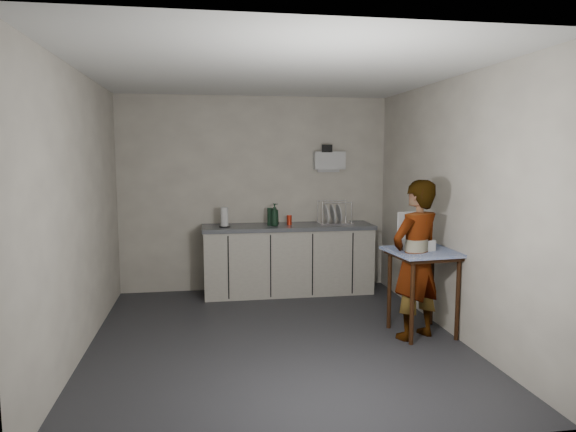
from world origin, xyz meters
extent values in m
plane|color=#28282D|center=(0.00, 0.00, 0.00)|extent=(4.00, 4.00, 0.00)
cube|color=#B4AB9D|center=(0.00, 1.99, 1.30)|extent=(3.60, 0.02, 2.60)
cube|color=#B4AB9D|center=(1.79, 0.00, 1.30)|extent=(0.02, 4.00, 2.60)
cube|color=#B4AB9D|center=(-1.79, 0.00, 1.30)|extent=(0.02, 4.00, 2.60)
cube|color=white|center=(0.00, 0.00, 2.60)|extent=(3.60, 4.00, 0.01)
cube|color=black|center=(0.40, 1.70, 0.04)|extent=(2.20, 0.52, 0.08)
cube|color=beige|center=(0.40, 1.70, 0.43)|extent=(2.20, 0.58, 0.86)
cube|color=#474A50|center=(0.40, 1.70, 0.89)|extent=(2.24, 0.62, 0.05)
cube|color=black|center=(-0.40, 1.41, 0.43)|extent=(0.02, 0.01, 0.80)
cube|color=black|center=(0.13, 1.41, 0.43)|extent=(0.02, 0.01, 0.80)
cube|color=black|center=(0.67, 1.41, 0.43)|extent=(0.01, 0.01, 0.80)
cube|color=black|center=(1.20, 1.41, 0.43)|extent=(0.02, 0.01, 0.80)
cube|color=silver|center=(1.00, 1.92, 1.75)|extent=(0.42, 0.16, 0.24)
cube|color=silver|center=(1.00, 1.97, 1.61)|extent=(0.30, 0.06, 0.04)
cube|color=black|center=(0.95, 1.83, 1.91)|extent=(0.14, 0.02, 0.10)
cylinder|color=#34160B|center=(1.28, -0.35, 0.40)|extent=(0.04, 0.04, 0.80)
cylinder|color=#34160B|center=(1.77, -0.31, 0.40)|extent=(0.04, 0.04, 0.80)
cylinder|color=#34160B|center=(1.23, 0.14, 0.40)|extent=(0.04, 0.04, 0.80)
cylinder|color=#34160B|center=(1.72, 0.19, 0.40)|extent=(0.04, 0.04, 0.80)
cube|color=#34160B|center=(1.50, -0.08, 0.82)|extent=(0.65, 0.65, 0.04)
cube|color=navy|center=(1.50, -0.08, 0.86)|extent=(0.73, 0.73, 0.03)
imported|color=#B2A593|center=(1.38, -0.17, 0.79)|extent=(0.68, 0.58, 1.59)
imported|color=black|center=(0.21, 1.65, 1.06)|extent=(0.16, 0.16, 0.29)
cylinder|color=red|center=(0.42, 1.73, 0.97)|extent=(0.07, 0.07, 0.13)
cylinder|color=black|center=(0.16, 1.69, 1.03)|extent=(0.07, 0.07, 0.23)
cylinder|color=black|center=(-0.43, 1.64, 0.92)|extent=(0.14, 0.14, 0.01)
cylinder|color=silver|center=(-0.43, 1.64, 1.04)|extent=(0.10, 0.10, 0.24)
cube|color=white|center=(1.03, 1.71, 0.92)|extent=(0.44, 0.33, 0.02)
cylinder|color=white|center=(0.83, 1.57, 1.07)|extent=(0.01, 0.01, 0.28)
cylinder|color=white|center=(1.23, 1.57, 1.07)|extent=(0.01, 0.01, 0.28)
cylinder|color=white|center=(0.83, 1.86, 1.07)|extent=(0.01, 0.01, 0.28)
cylinder|color=white|center=(1.23, 1.86, 1.07)|extent=(0.01, 0.01, 0.28)
cylinder|color=silver|center=(0.92, 1.71, 1.05)|extent=(0.05, 0.24, 0.24)
cylinder|color=silver|center=(1.01, 1.71, 1.05)|extent=(0.05, 0.24, 0.24)
cylinder|color=silver|center=(1.09, 1.71, 1.05)|extent=(0.05, 0.24, 0.24)
cube|color=silver|center=(1.43, -0.06, 0.88)|extent=(0.34, 0.34, 0.01)
cube|color=silver|center=(1.48, -0.18, 0.93)|extent=(0.26, 0.10, 0.10)
cube|color=silver|center=(1.39, 0.07, 0.93)|extent=(0.26, 0.10, 0.10)
cube|color=silver|center=(1.31, -0.10, 0.93)|extent=(0.10, 0.26, 0.10)
cube|color=silver|center=(1.55, -0.01, 0.93)|extent=(0.10, 0.26, 0.10)
cube|color=silver|center=(1.39, 0.07, 1.12)|extent=(0.26, 0.10, 0.27)
cylinder|color=silver|center=(1.43, -0.06, 0.93)|extent=(0.18, 0.18, 0.10)
sphere|color=#FD5D95|center=(1.40, -0.10, 1.00)|extent=(0.06, 0.06, 0.06)
sphere|color=#51A7DC|center=(1.49, -0.08, 1.00)|extent=(0.06, 0.06, 0.06)
sphere|color=#55CE5E|center=(1.42, -0.01, 1.00)|extent=(0.06, 0.06, 0.06)
sphere|color=#FD5D95|center=(1.38, -0.03, 1.00)|extent=(0.06, 0.06, 0.06)
camera|label=1|loc=(-0.67, -4.89, 1.83)|focal=32.00mm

